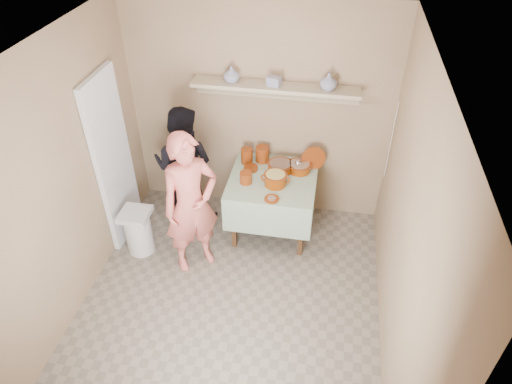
% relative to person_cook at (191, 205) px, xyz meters
% --- Properties ---
extents(ground, '(3.50, 3.50, 0.00)m').
position_rel_person_cook_xyz_m(ground, '(0.50, -0.59, -0.82)').
color(ground, '#74695B').
rests_on(ground, ground).
extents(tile_panel, '(0.06, 0.70, 2.00)m').
position_rel_person_cook_xyz_m(tile_panel, '(-0.96, 0.36, 0.18)').
color(tile_panel, silver).
rests_on(tile_panel, ground).
extents(plate_stack_a, '(0.14, 0.14, 0.18)m').
position_rel_person_cook_xyz_m(plate_stack_a, '(0.40, 0.95, 0.03)').
color(plate_stack_a, '#65250A').
rests_on(plate_stack_a, serving_table).
extents(plate_stack_b, '(0.16, 0.16, 0.19)m').
position_rel_person_cook_xyz_m(plate_stack_b, '(0.57, 1.01, 0.04)').
color(plate_stack_b, '#65250A').
rests_on(plate_stack_b, serving_table).
extents(bowl_stack, '(0.14, 0.14, 0.14)m').
position_rel_person_cook_xyz_m(bowl_stack, '(0.46, 0.55, 0.01)').
color(bowl_stack, '#65250A').
rests_on(bowl_stack, serving_table).
extents(empty_bowl, '(0.16, 0.16, 0.05)m').
position_rel_person_cook_xyz_m(empty_bowl, '(0.47, 0.80, -0.04)').
color(empty_bowl, '#65250A').
rests_on(empty_bowl, serving_table).
extents(propped_lid, '(0.30, 0.17, 0.28)m').
position_rel_person_cook_xyz_m(propped_lid, '(1.17, 0.98, 0.06)').
color(propped_lid, '#65250A').
rests_on(propped_lid, serving_table).
extents(vase_right, '(0.19, 0.19, 0.18)m').
position_rel_person_cook_xyz_m(vase_right, '(1.25, 1.02, 0.99)').
color(vase_right, navy).
rests_on(vase_right, wall_shelf).
extents(vase_left, '(0.23, 0.23, 0.18)m').
position_rel_person_cook_xyz_m(vase_left, '(0.23, 1.03, 0.99)').
color(vase_left, navy).
rests_on(vase_left, wall_shelf).
extents(ceramic_box, '(0.16, 0.14, 0.10)m').
position_rel_person_cook_xyz_m(ceramic_box, '(0.69, 1.02, 0.95)').
color(ceramic_box, navy).
rests_on(ceramic_box, wall_shelf).
extents(person_cook, '(0.71, 0.68, 1.64)m').
position_rel_person_cook_xyz_m(person_cook, '(0.00, 0.00, 0.00)').
color(person_cook, '#D1625A').
rests_on(person_cook, ground).
extents(person_helper, '(0.78, 0.63, 1.52)m').
position_rel_person_cook_xyz_m(person_helper, '(-0.31, 0.74, -0.06)').
color(person_helper, black).
rests_on(person_helper, ground).
extents(room_shell, '(3.04, 3.54, 2.62)m').
position_rel_person_cook_xyz_m(room_shell, '(0.50, -0.59, 0.79)').
color(room_shell, '#93785A').
rests_on(room_shell, ground).
extents(serving_table, '(0.97, 0.97, 0.76)m').
position_rel_person_cook_xyz_m(serving_table, '(0.75, 0.69, -0.18)').
color(serving_table, '#4C2D16').
rests_on(serving_table, ground).
extents(cazuela_meat_a, '(0.30, 0.30, 0.10)m').
position_rel_person_cook_xyz_m(cazuela_meat_a, '(0.81, 0.85, -0.00)').
color(cazuela_meat_a, '#632101').
rests_on(cazuela_meat_a, serving_table).
extents(cazuela_meat_b, '(0.28, 0.28, 0.10)m').
position_rel_person_cook_xyz_m(cazuela_meat_b, '(1.02, 0.88, -0.00)').
color(cazuela_meat_b, '#632101').
rests_on(cazuela_meat_b, serving_table).
extents(ladle, '(0.08, 0.26, 0.19)m').
position_rel_person_cook_xyz_m(ladle, '(1.01, 0.87, 0.05)').
color(ladle, silver).
rests_on(ladle, cazuela_meat_b).
extents(cazuela_rice, '(0.33, 0.25, 0.14)m').
position_rel_person_cook_xyz_m(cazuela_rice, '(0.79, 0.57, 0.03)').
color(cazuela_rice, '#632101').
rests_on(cazuela_rice, serving_table).
extents(front_plate, '(0.16, 0.16, 0.03)m').
position_rel_person_cook_xyz_m(front_plate, '(0.79, 0.30, -0.05)').
color(front_plate, '#65250A').
rests_on(front_plate, serving_table).
extents(wall_shelf, '(1.80, 0.25, 0.21)m').
position_rel_person_cook_xyz_m(wall_shelf, '(0.70, 1.06, 0.85)').
color(wall_shelf, tan).
rests_on(wall_shelf, room_shell).
extents(trash_bin, '(0.32, 0.32, 0.56)m').
position_rel_person_cook_xyz_m(trash_bin, '(-0.68, 0.07, -0.54)').
color(trash_bin, silver).
rests_on(trash_bin, ground).
extents(electrical_cord, '(0.01, 0.05, 0.90)m').
position_rel_person_cook_xyz_m(electrical_cord, '(1.97, 0.89, 0.43)').
color(electrical_cord, silver).
rests_on(electrical_cord, wall_shelf).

